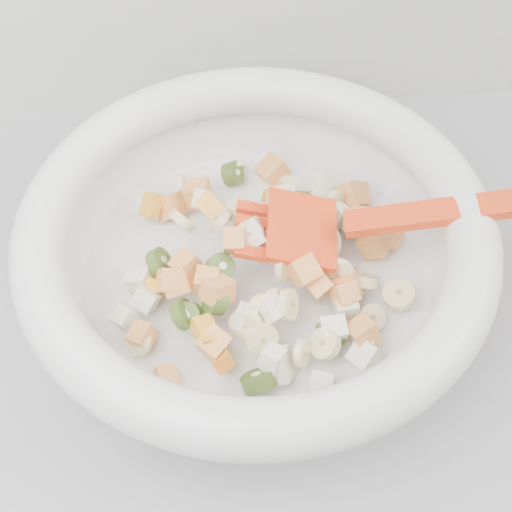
{
  "coord_description": "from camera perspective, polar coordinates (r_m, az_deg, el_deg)",
  "views": [
    {
      "loc": [
        -0.0,
        1.11,
        1.43
      ],
      "look_at": [
        0.03,
        1.48,
        0.95
      ],
      "focal_mm": 50.0,
      "sensor_mm": 36.0,
      "label": 1
    }
  ],
  "objects": [
    {
      "name": "mixing_bowl",
      "position": [
        0.6,
        0.09,
        0.69
      ],
      "size": [
        0.5,
        0.39,
        0.14
      ],
      "color": "white",
      "rests_on": "counter"
    },
    {
      "name": "counter",
      "position": [
        1.04,
        -1.53,
        -18.56
      ],
      "size": [
        2.0,
        0.6,
        0.9
      ],
      "primitive_type": "cube",
      "color": "gray",
      "rests_on": "ground"
    }
  ]
}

